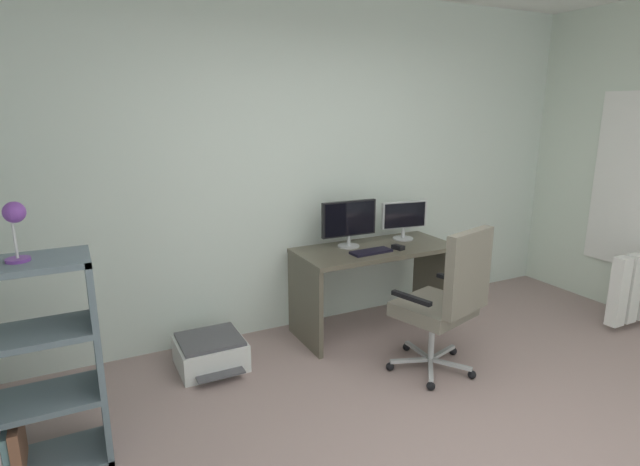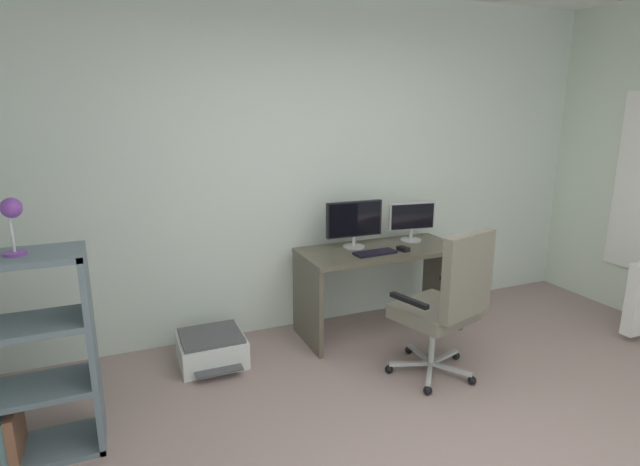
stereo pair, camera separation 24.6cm
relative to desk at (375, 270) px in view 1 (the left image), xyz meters
name	(u,v)px [view 1 (the left image)]	position (x,y,z in m)	size (l,w,h in m)	color
wall_back	(298,166)	(-0.49, 0.44, 0.85)	(5.58, 0.10, 2.75)	silver
desk	(375,270)	(0.00, 0.00, 0.00)	(1.33, 0.60, 0.72)	brown
monitor_main	(349,221)	(-0.19, 0.11, 0.42)	(0.48, 0.18, 0.39)	#B2B5B7
monitor_secondary	(404,217)	(0.36, 0.11, 0.40)	(0.42, 0.18, 0.33)	#B2B5B7
keyboard	(371,252)	(-0.12, -0.13, 0.21)	(0.34, 0.13, 0.02)	black
computer_mouse	(398,247)	(0.13, -0.14, 0.22)	(0.06, 0.10, 0.03)	black
office_chair	(447,297)	(0.03, -0.87, 0.05)	(0.64, 0.67, 1.08)	#B7BABC
desk_lamp	(15,221)	(-2.45, -0.65, 0.80)	(0.12, 0.11, 0.29)	purple
printer	(211,352)	(-1.42, -0.02, -0.41)	(0.47, 0.53, 0.23)	silver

